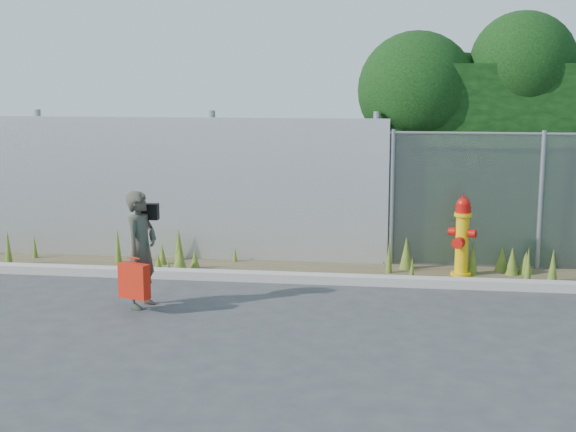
# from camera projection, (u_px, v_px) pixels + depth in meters

# --- Properties ---
(ground) EXTENTS (80.00, 80.00, 0.00)m
(ground) POSITION_uv_depth(u_px,v_px,m) (298.00, 322.00, 9.33)
(ground) COLOR #363639
(ground) RESTS_ON ground
(curb) EXTENTS (16.00, 0.22, 0.12)m
(curb) POSITION_uv_depth(u_px,v_px,m) (313.00, 278.00, 11.07)
(curb) COLOR #A49C94
(curb) RESTS_ON ground
(weed_strip) EXTENTS (16.00, 1.27, 0.54)m
(weed_strip) POSITION_uv_depth(u_px,v_px,m) (312.00, 263.00, 11.72)
(weed_strip) COLOR #4D422C
(weed_strip) RESTS_ON ground
(corrugated_fence) EXTENTS (8.50, 0.21, 2.30)m
(corrugated_fence) POSITION_uv_depth(u_px,v_px,m) (115.00, 187.00, 12.49)
(corrugated_fence) COLOR #B8BAC0
(corrugated_fence) RESTS_ON ground
(fire_hydrant) EXTENTS (0.39, 0.35, 1.17)m
(fire_hydrant) POSITION_uv_depth(u_px,v_px,m) (462.00, 238.00, 11.32)
(fire_hydrant) COLOR #E2AF0B
(fire_hydrant) RESTS_ON ground
(woman) EXTENTS (0.46, 0.60, 1.44)m
(woman) POSITION_uv_depth(u_px,v_px,m) (141.00, 250.00, 9.82)
(woman) COLOR #0E5D41
(woman) RESTS_ON ground
(red_tote_bag) EXTENTS (0.38, 0.14, 0.50)m
(red_tote_bag) POSITION_uv_depth(u_px,v_px,m) (134.00, 281.00, 9.60)
(red_tote_bag) COLOR #B5260A
(black_shoulder_bag) EXTENTS (0.27, 0.11, 0.20)m
(black_shoulder_bag) POSITION_uv_depth(u_px,v_px,m) (148.00, 212.00, 9.91)
(black_shoulder_bag) COLOR black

